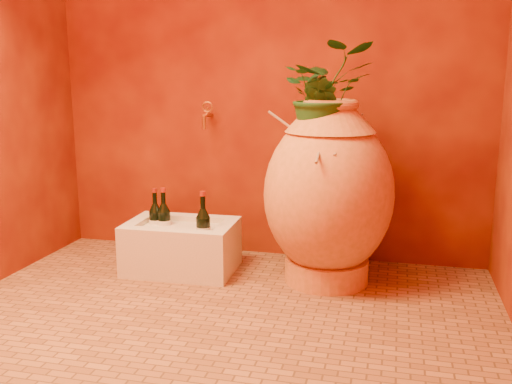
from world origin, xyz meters
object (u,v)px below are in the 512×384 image
(stone_basin, at_px, (182,247))
(wine_bottle_b, at_px, (164,223))
(wine_bottle_c, at_px, (156,222))
(wall_tap, at_px, (207,114))
(wine_bottle_a, at_px, (203,230))
(amphora, at_px, (328,193))

(stone_basin, relative_size, wine_bottle_b, 1.96)
(stone_basin, height_order, wine_bottle_c, wine_bottle_c)
(wall_tap, bearing_deg, wine_bottle_a, -75.07)
(wine_bottle_a, relative_size, wall_tap, 2.06)
(wine_bottle_a, xyz_separation_m, wine_bottle_c, (-0.32, 0.11, -0.01))
(stone_basin, distance_m, wall_tap, 0.78)
(wine_bottle_b, bearing_deg, wall_tap, 63.63)
(amphora, xyz_separation_m, stone_basin, (-0.79, -0.03, -0.34))
(wine_bottle_b, bearing_deg, stone_basin, -13.68)
(wine_bottle_b, xyz_separation_m, wall_tap, (0.15, 0.31, 0.57))
(amphora, xyz_separation_m, wine_bottle_b, (-0.90, -0.00, -0.21))
(stone_basin, bearing_deg, wine_bottle_a, -25.63)
(wall_tap, bearing_deg, stone_basin, -97.51)
(wine_bottle_c, bearing_deg, wine_bottle_a, -19.40)
(amphora, height_order, stone_basin, amphora)
(wine_bottle_a, relative_size, wine_bottle_c, 1.08)
(wine_bottle_b, bearing_deg, wine_bottle_a, -20.88)
(amphora, height_order, wine_bottle_c, amphora)
(amphora, bearing_deg, wine_bottle_a, -170.79)
(stone_basin, distance_m, wine_bottle_c, 0.21)
(wine_bottle_c, bearing_deg, stone_basin, -13.14)
(stone_basin, distance_m, wine_bottle_b, 0.17)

